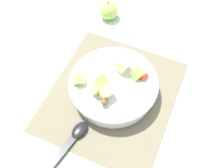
% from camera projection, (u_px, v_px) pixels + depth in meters
% --- Properties ---
extents(ground_plane, '(2.40, 2.40, 0.00)m').
position_uv_depth(ground_plane, '(112.00, 96.00, 0.82)').
color(ground_plane, silver).
extents(placemat, '(0.41, 0.37, 0.01)m').
position_uv_depth(placemat, '(112.00, 95.00, 0.82)').
color(placemat, '#756B56').
rests_on(placemat, ground_plane).
extents(salad_bowl, '(0.26, 0.26, 0.11)m').
position_uv_depth(salad_bowl, '(112.00, 85.00, 0.79)').
color(salad_bowl, white).
rests_on(salad_bowl, placemat).
extents(serving_spoon, '(0.24, 0.08, 0.01)m').
position_uv_depth(serving_spoon, '(67.00, 146.00, 0.73)').
color(serving_spoon, black).
rests_on(serving_spoon, placemat).
extents(whole_apple, '(0.07, 0.07, 0.08)m').
position_uv_depth(whole_apple, '(109.00, 11.00, 0.97)').
color(whole_apple, '#9EC656').
rests_on(whole_apple, ground_plane).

